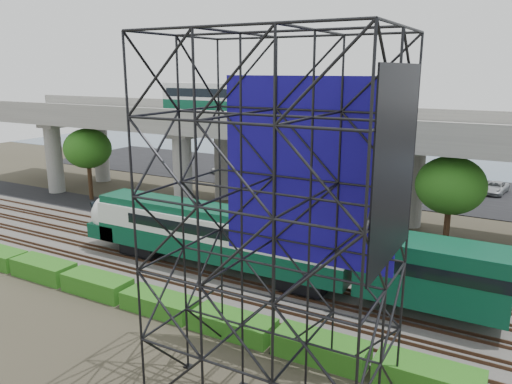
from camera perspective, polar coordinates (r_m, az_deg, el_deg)
The scene contains 13 objects.
ground at distance 33.89m, azimuth -7.50°, elevation -10.08°, with size 140.00×140.00×0.00m, color #474233.
ballast_bed at distance 35.34m, azimuth -5.56°, elevation -8.81°, with size 90.00×12.00×0.20m, color slate.
service_road at distance 42.14m, azimuth 1.05°, elevation -5.03°, with size 90.00×5.00×0.08m, color black.
parking_lot at distance 63.10m, azimuth 11.18°, elevation 1.11°, with size 90.00×18.00×0.08m, color black.
harbor_water at distance 83.95m, azimuth 15.91°, elevation 3.96°, with size 140.00×40.00×0.03m, color #41576B.
rail_tracks at distance 35.27m, azimuth -5.56°, elevation -8.54°, with size 90.00×9.52×0.16m.
commuter_train at distance 32.84m, azimuth -1.40°, elevation -5.34°, with size 29.30×3.06×4.30m.
overpass at distance 45.38m, azimuth 3.75°, elevation 6.91°, with size 80.00×12.00×12.40m.
scaffold_tower at distance 19.72m, azimuth 2.16°, elevation -4.50°, with size 9.36×6.36×15.00m.
hedge_strip at distance 30.05m, azimuth -10.95°, elevation -12.30°, with size 34.60×1.80×1.20m.
trees at distance 47.79m, azimuth -0.65°, elevation 4.09°, with size 40.94×16.94×7.69m.
suv at distance 45.72m, azimuth -7.29°, elevation -2.69°, with size 2.21×4.79×1.33m, color black.
parked_cars at distance 62.23m, azimuth 12.32°, elevation 1.50°, with size 35.76×9.70×1.32m.
Camera 1 is at (18.78, -24.67, 13.69)m, focal length 35.00 mm.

